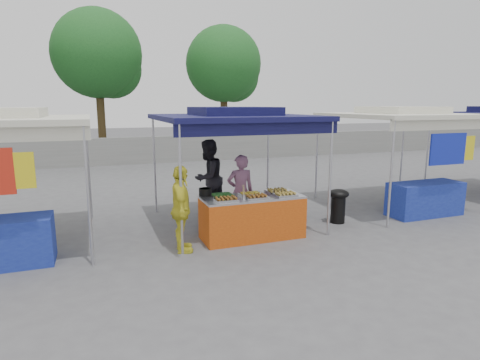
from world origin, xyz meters
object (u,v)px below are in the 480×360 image
object	(u,v)px
vendor_table	(252,217)
helper_man	(208,178)
vendor_woman	(240,192)
cooking_pot	(205,192)
wok_burner	(338,203)
customer_person	(181,209)

from	to	relation	value
vendor_table	helper_man	bearing A→B (deg)	100.48
vendor_woman	helper_man	size ratio (longest dim) A/B	0.88
helper_man	vendor_woman	bearing A→B (deg)	67.18
vendor_table	cooking_pot	distance (m)	1.06
cooking_pot	helper_man	bearing A→B (deg)	72.12
vendor_table	cooking_pot	world-z (taller)	cooking_pot
vendor_table	vendor_woman	xyz separation A→B (m)	(0.00, 0.68, 0.37)
wok_burner	vendor_woman	size ratio (longest dim) A/B	0.49
vendor_table	wok_burner	world-z (taller)	vendor_table
vendor_table	wok_burner	distance (m)	2.22
wok_burner	helper_man	size ratio (longest dim) A/B	0.43
cooking_pot	helper_man	xyz separation A→B (m)	(0.50, 1.54, -0.01)
cooking_pot	vendor_woman	xyz separation A→B (m)	(0.85, 0.30, -0.13)
wok_burner	vendor_table	bearing A→B (deg)	-147.64
wok_burner	vendor_woman	world-z (taller)	vendor_woman
vendor_table	wok_burner	bearing A→B (deg)	7.68
vendor_table	cooking_pot	xyz separation A→B (m)	(-0.85, 0.38, 0.50)
wok_burner	customer_person	bearing A→B (deg)	-146.54
helper_man	customer_person	world-z (taller)	helper_man
cooking_pot	vendor_woman	bearing A→B (deg)	19.21
vendor_table	helper_man	xyz separation A→B (m)	(-0.36, 1.92, 0.48)
wok_burner	cooking_pot	bearing A→B (deg)	-156.98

